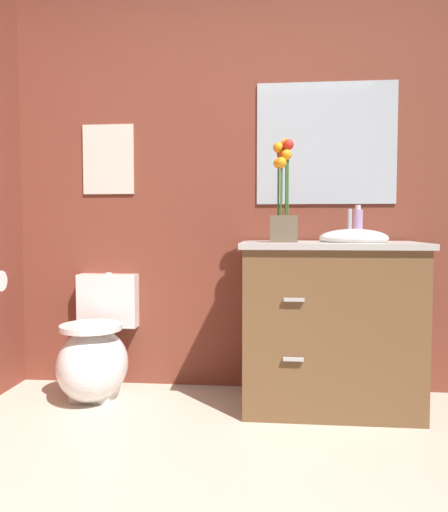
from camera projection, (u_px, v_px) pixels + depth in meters
name	position (u px, v px, depth m)	size (l,w,h in m)	color
wall_back	(276.00, 179.00, 3.01)	(4.27, 0.05, 2.50)	brown
toilet	(96.00, 355.00, 2.87)	(0.38, 0.59, 0.69)	white
vanity_cabinet	(330.00, 323.00, 2.71)	(0.94, 0.56, 1.07)	brown
flower_vase	(283.00, 205.00, 2.65)	(0.14, 0.14, 0.54)	brown
soap_bottle	(358.00, 225.00, 2.67)	(0.05, 0.05, 0.19)	#B28CBF
wall_poster	(108.00, 159.00, 3.07)	(0.31, 0.01, 0.42)	silver
wall_mirror	(326.00, 143.00, 2.94)	(0.80, 0.01, 0.70)	#B2BCC6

